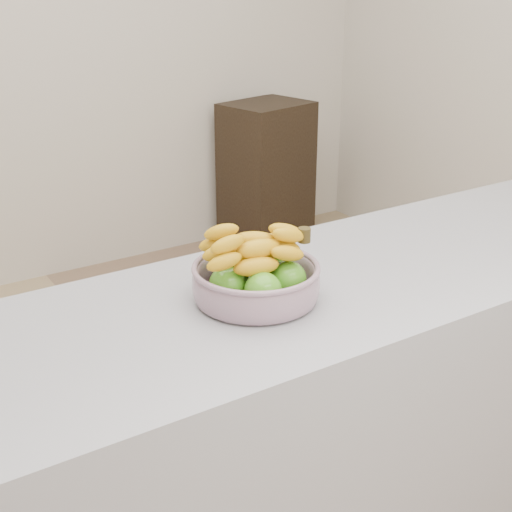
% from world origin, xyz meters
% --- Properties ---
extents(ground, '(4.00, 4.00, 0.00)m').
position_xyz_m(ground, '(0.00, 0.00, 0.00)').
color(ground, tan).
rests_on(ground, ground).
extents(counter, '(2.00, 0.60, 0.90)m').
position_xyz_m(counter, '(0.00, -0.42, 0.45)').
color(counter, '#A3A2AA').
rests_on(counter, ground).
extents(cabinet, '(0.53, 0.46, 0.84)m').
position_xyz_m(cabinet, '(1.28, 1.78, 0.42)').
color(cabinet, black).
rests_on(cabinet, ground).
extents(fruit_bowl, '(0.27, 0.27, 0.15)m').
position_xyz_m(fruit_bowl, '(-0.20, -0.42, 0.95)').
color(fruit_bowl, '#A3B1C3').
rests_on(fruit_bowl, counter).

